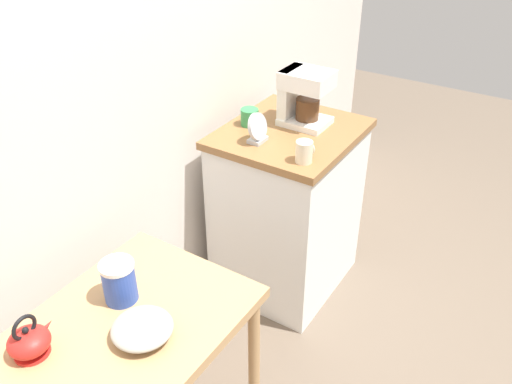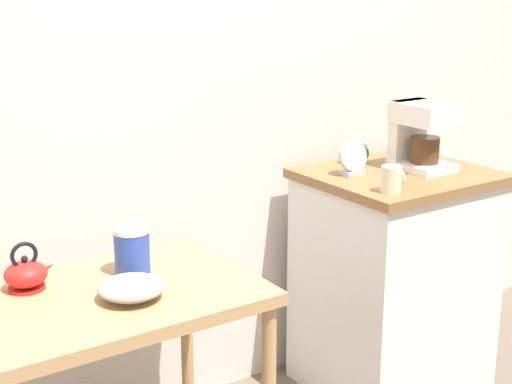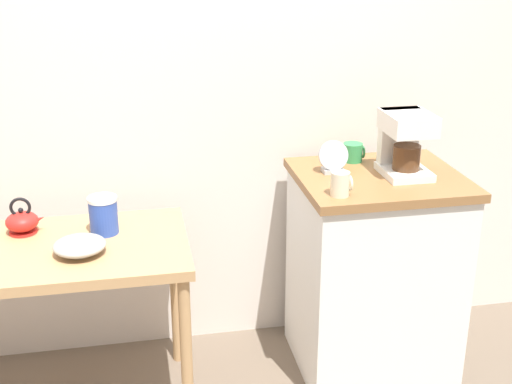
# 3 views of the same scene
# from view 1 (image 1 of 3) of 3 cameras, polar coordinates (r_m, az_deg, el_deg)

# --- Properties ---
(ground_plane) EXTENTS (8.00, 8.00, 0.00)m
(ground_plane) POSITION_cam_1_polar(r_m,az_deg,el_deg) (2.58, -3.42, -17.88)
(ground_plane) COLOR #6B5B4C
(back_wall) EXTENTS (4.40, 0.10, 2.80)m
(back_wall) POSITION_cam_1_polar(r_m,az_deg,el_deg) (2.12, -13.85, 15.56)
(back_wall) COLOR silver
(back_wall) RESTS_ON ground_plane
(wooden_table) EXTENTS (0.92, 0.59, 0.73)m
(wooden_table) POSITION_cam_1_polar(r_m,az_deg,el_deg) (1.82, -14.97, -16.81)
(wooden_table) COLOR tan
(wooden_table) RESTS_ON ground_plane
(kitchen_counter) EXTENTS (0.67, 0.59, 0.90)m
(kitchen_counter) POSITION_cam_1_polar(r_m,az_deg,el_deg) (2.73, 3.36, -1.87)
(kitchen_counter) COLOR white
(kitchen_counter) RESTS_ON ground_plane
(bowl_stoneware) EXTENTS (0.19, 0.19, 0.06)m
(bowl_stoneware) POSITION_cam_1_polar(r_m,az_deg,el_deg) (1.71, -12.03, -14.03)
(bowl_stoneware) COLOR #9E998C
(bowl_stoneware) RESTS_ON wooden_table
(teakettle) EXTENTS (0.15, 0.13, 0.15)m
(teakettle) POSITION_cam_1_polar(r_m,az_deg,el_deg) (1.76, -22.99, -14.43)
(teakettle) COLOR red
(teakettle) RESTS_ON wooden_table
(canister_enamel) EXTENTS (0.11, 0.11, 0.15)m
(canister_enamel) POSITION_cam_1_polar(r_m,az_deg,el_deg) (1.82, -14.37, -9.21)
(canister_enamel) COLOR #2D4CAD
(canister_enamel) RESTS_ON wooden_table
(coffee_maker) EXTENTS (0.18, 0.22, 0.26)m
(coffee_maker) POSITION_cam_1_polar(r_m,az_deg,el_deg) (2.52, 4.93, 10.26)
(coffee_maker) COLOR white
(coffee_maker) RESTS_ON kitchen_counter
(mug_small_cream) EXTENTS (0.08, 0.07, 0.09)m
(mug_small_cream) POSITION_cam_1_polar(r_m,az_deg,el_deg) (2.22, 5.18, 4.32)
(mug_small_cream) COLOR beige
(mug_small_cream) RESTS_ON kitchen_counter
(mug_tall_green) EXTENTS (0.09, 0.08, 0.08)m
(mug_tall_green) POSITION_cam_1_polar(r_m,az_deg,el_deg) (2.53, -0.66, 8.00)
(mug_tall_green) COLOR #338C4C
(mug_tall_green) RESTS_ON kitchen_counter
(table_clock) EXTENTS (0.12, 0.06, 0.13)m
(table_clock) POSITION_cam_1_polar(r_m,az_deg,el_deg) (2.37, 0.18, 6.67)
(table_clock) COLOR #B2B5BA
(table_clock) RESTS_ON kitchen_counter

